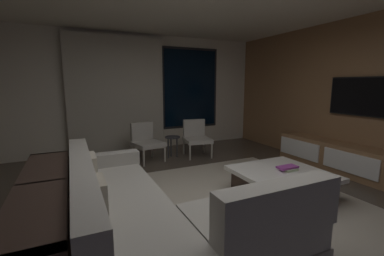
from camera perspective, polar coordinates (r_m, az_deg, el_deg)
name	(u,v)px	position (r m, az deg, el deg)	size (l,w,h in m)	color
floor	(218,215)	(3.30, 5.76, -18.57)	(9.20, 9.20, 0.00)	#473D33
back_wall_with_window	(138,93)	(6.27, -11.93, 7.50)	(6.60, 0.30, 2.70)	beige
media_wall	(383,97)	(5.21, 36.45, 5.51)	(0.12, 7.80, 2.70)	#8E6642
area_rug	(247,212)	(3.40, 12.00, -17.72)	(3.20, 3.80, 0.01)	#ADA391
sectional_couch	(152,215)	(2.70, -8.90, -18.40)	(1.98, 2.50, 0.82)	gray
coffee_table	(281,183)	(3.90, 19.11, -11.45)	(1.16, 1.16, 0.36)	#3A2A24
book_stack_on_coffee_table	(287,168)	(3.93, 20.29, -8.25)	(0.30, 0.21, 0.06)	beige
accent_chair_near_window	(196,136)	(5.67, 0.91, -1.75)	(0.61, 0.63, 0.78)	#B2ADA0
accent_chair_by_curtain	(146,140)	(5.37, -10.17, -2.55)	(0.66, 0.68, 0.78)	#B2ADA0
side_stool	(172,140)	(5.52, -4.35, -2.74)	(0.32, 0.32, 0.46)	#333338
media_console	(361,164)	(5.15, 33.17, -6.63)	(0.46, 3.10, 0.52)	#8E6642
mounted_tv	(363,97)	(5.24, 33.49, 5.81)	(0.05, 1.14, 0.66)	black
console_table_behind_couch	(45,217)	(2.70, -29.67, -16.68)	(0.40, 2.10, 0.74)	#3A2A24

